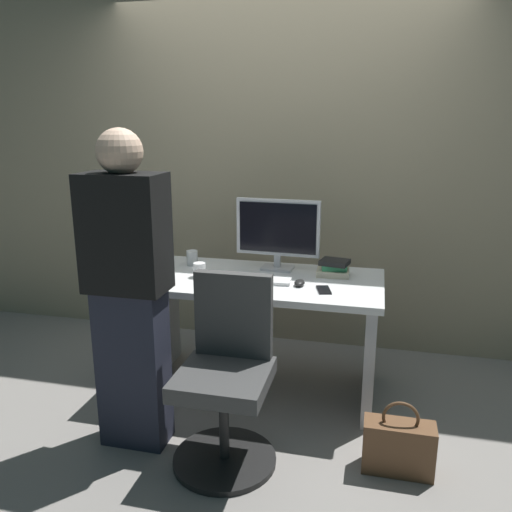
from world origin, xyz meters
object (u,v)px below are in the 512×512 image
at_px(cell_phone, 324,290).
at_px(handbag, 398,446).
at_px(mouse, 299,283).
at_px(monitor, 278,231).
at_px(book_stack, 334,268).
at_px(desk, 258,312).
at_px(person_at_desk, 129,292).
at_px(cup_by_monitor, 192,258).
at_px(office_chair, 227,380).
at_px(cup_near_keyboard, 199,270).
at_px(keyboard, 254,280).

bearing_deg(cell_phone, handbag, -63.03).
bearing_deg(mouse, monitor, 122.40).
bearing_deg(book_stack, cell_phone, -94.91).
height_order(mouse, book_stack, book_stack).
bearing_deg(desk, person_at_desk, -125.44).
height_order(desk, book_stack, book_stack).
distance_m(cup_by_monitor, cell_phone, 0.97).
relative_size(office_chair, book_stack, 4.54).
distance_m(office_chair, book_stack, 1.04).
height_order(person_at_desk, cup_near_keyboard, person_at_desk).
relative_size(monitor, mouse, 5.41).
bearing_deg(cup_near_keyboard, cell_phone, -6.54).
relative_size(cup_near_keyboard, cell_phone, 0.61).
relative_size(person_at_desk, cell_phone, 11.38).
distance_m(office_chair, cup_by_monitor, 1.09).
bearing_deg(cell_phone, cup_near_keyboard, 158.89).
relative_size(person_at_desk, cup_near_keyboard, 18.63).
height_order(monitor, cup_near_keyboard, monitor).
relative_size(office_chair, keyboard, 2.19).
bearing_deg(handbag, person_at_desk, -177.66).
distance_m(person_at_desk, cup_near_keyboard, 0.65).
bearing_deg(handbag, keyboard, 146.68).
bearing_deg(person_at_desk, desk, 54.56).
distance_m(book_stack, cell_phone, 0.32).
height_order(person_at_desk, monitor, person_at_desk).
bearing_deg(cup_by_monitor, desk, -19.45).
xyz_separation_m(keyboard, cup_by_monitor, (-0.48, 0.25, 0.04)).
height_order(cup_near_keyboard, cup_by_monitor, cup_by_monitor).
distance_m(cell_phone, handbag, 0.89).
xyz_separation_m(desk, keyboard, (-0.00, -0.08, 0.23)).
bearing_deg(keyboard, cup_near_keyboard, 174.06).
bearing_deg(keyboard, mouse, -6.55).
height_order(mouse, handbag, mouse).
bearing_deg(office_chair, book_stack, 63.70).
bearing_deg(book_stack, person_at_desk, -137.72).
relative_size(person_at_desk, cup_by_monitor, 16.44).
distance_m(mouse, cup_near_keyboard, 0.63).
distance_m(desk, office_chair, 0.73).
height_order(monitor, cell_phone, monitor).
xyz_separation_m(person_at_desk, handbag, (1.35, 0.06, -0.70)).
height_order(monitor, cup_by_monitor, monitor).
bearing_deg(handbag, book_stack, 116.98).
relative_size(desk, keyboard, 3.51).
bearing_deg(mouse, cup_near_keyboard, 177.22).
xyz_separation_m(cup_by_monitor, cell_phone, (0.91, -0.33, -0.05)).
bearing_deg(desk, office_chair, -89.08).
xyz_separation_m(office_chair, handbag, (0.84, 0.07, -0.29)).
xyz_separation_m(office_chair, monitor, (0.07, 0.93, 0.57)).
xyz_separation_m(office_chair, keyboard, (-0.02, 0.64, 0.32)).
bearing_deg(person_at_desk, cup_near_keyboard, 77.10).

